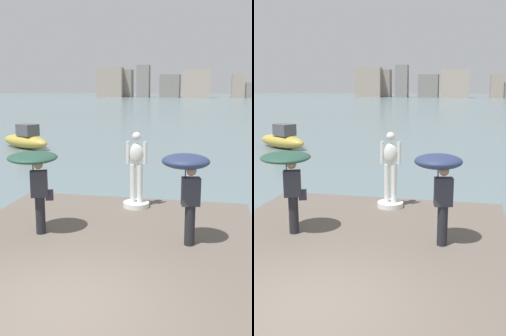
% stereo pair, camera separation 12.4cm
% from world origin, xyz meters
% --- Properties ---
extents(ground_plane, '(400.00, 400.00, 0.00)m').
position_xyz_m(ground_plane, '(0.00, 40.00, 0.00)').
color(ground_plane, slate).
extents(pier, '(6.74, 9.19, 0.40)m').
position_xyz_m(pier, '(0.00, 1.60, 0.20)').
color(pier, '#60564C').
rests_on(pier, ground).
extents(statue_white_figure, '(0.73, 0.73, 2.12)m').
position_xyz_m(statue_white_figure, '(0.26, 5.28, 1.24)').
color(statue_white_figure, silver).
rests_on(statue_white_figure, pier).
extents(onlooker_left, '(1.45, 1.45, 1.91)m').
position_xyz_m(onlooker_left, '(-1.63, 2.79, 1.93)').
color(onlooker_left, black).
rests_on(onlooker_left, pier).
extents(onlooker_right, '(1.17, 1.17, 1.97)m').
position_xyz_m(onlooker_right, '(1.76, 2.79, 1.98)').
color(onlooker_right, black).
rests_on(onlooker_right, pier).
extents(boat_far, '(4.12, 2.98, 1.51)m').
position_xyz_m(boat_far, '(-8.86, 17.35, 0.54)').
color(boat_far, '#B2993D').
rests_on(boat_far, ground).
extents(distant_skyline, '(78.67, 13.02, 11.71)m').
position_xyz_m(distant_skyline, '(-2.45, 145.16, 4.58)').
color(distant_skyline, gray).
rests_on(distant_skyline, ground).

